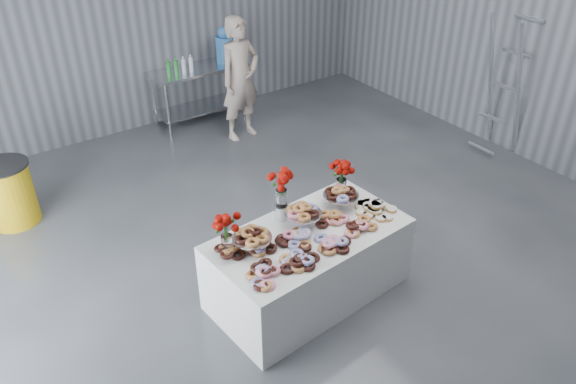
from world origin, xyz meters
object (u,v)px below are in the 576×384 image
trash_barrel (9,194)px  stepladder (504,86)px  display_table (308,264)px  water_jug (225,46)px  person (240,79)px  prep_table (199,85)px

trash_barrel → stepladder: (6.09, -2.10, 0.62)m
display_table → stepladder: stepladder is taller
display_table → water_jug: size_ratio=3.43×
water_jug → person: size_ratio=0.30×
person → trash_barrel: (-3.39, -0.41, -0.52)m
person → stepladder: size_ratio=0.90×
person → trash_barrel: person is taller
stepladder → person: bearing=137.0°
display_table → water_jug: water_jug is taller
display_table → prep_table: size_ratio=1.27×
stepladder → display_table: bearing=-167.4°
water_jug → person: person is taller
prep_table → person: person is taller
water_jug → stepladder: size_ratio=0.28×
stepladder → prep_table: bearing=132.2°
prep_table → water_jug: 0.73m
display_table → stepladder: 4.12m
water_jug → trash_barrel: (-3.59, -1.20, -0.77)m
person → trash_barrel: size_ratio=2.37×
prep_table → trash_barrel: prep_table is taller
water_jug → trash_barrel: bearing=-161.5°
prep_table → trash_barrel: 3.33m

